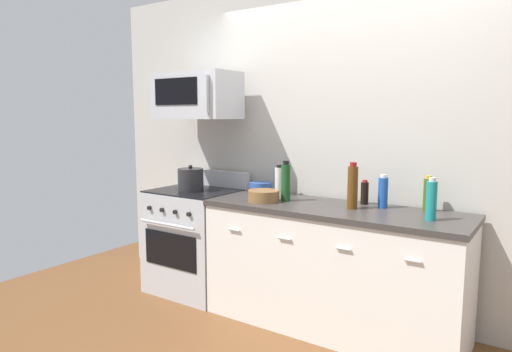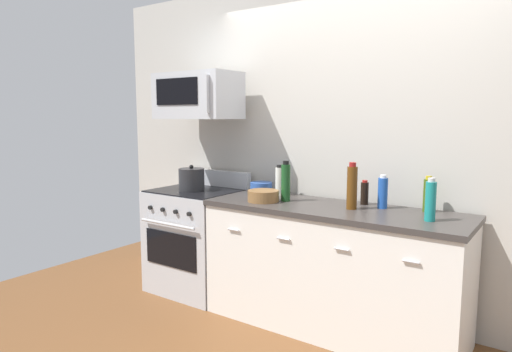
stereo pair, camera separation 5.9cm
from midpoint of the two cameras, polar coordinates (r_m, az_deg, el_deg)
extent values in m
plane|color=brown|center=(3.64, 8.86, -18.20)|extent=(6.01, 6.01, 0.00)
cube|color=#B7B2A8|center=(3.66, 12.02, 3.86)|extent=(5.01, 0.10, 2.70)
cube|color=silver|center=(3.47, 9.01, -11.64)|extent=(1.89, 0.62, 0.88)
cube|color=#383330|center=(3.35, 9.17, -4.19)|extent=(1.92, 0.65, 0.04)
cube|color=black|center=(3.39, 6.74, -19.25)|extent=(1.89, 0.02, 0.10)
cylinder|color=silver|center=(3.45, -3.29, -6.79)|extent=(0.10, 0.02, 0.02)
cylinder|color=silver|center=(3.21, 3.05, -7.88)|extent=(0.10, 0.02, 0.02)
cylinder|color=silver|center=(3.02, 10.34, -9.00)|extent=(0.10, 0.02, 0.02)
cylinder|color=silver|center=(2.88, 18.53, -10.09)|extent=(0.10, 0.02, 0.02)
cube|color=#B7BABF|center=(4.18, -8.01, -8.09)|extent=(0.76, 0.64, 0.91)
cube|color=black|center=(3.95, -11.18, -9.14)|extent=(0.58, 0.01, 0.30)
cylinder|color=#B7BABF|center=(3.87, -11.59, -5.98)|extent=(0.61, 0.02, 0.02)
cube|color=#B7BABF|center=(4.28, -5.55, -0.35)|extent=(0.76, 0.06, 0.16)
cube|color=black|center=(4.08, -8.13, -1.84)|extent=(0.73, 0.61, 0.01)
cylinder|color=black|center=(4.03, -13.68, -3.92)|extent=(0.04, 0.02, 0.04)
cylinder|color=black|center=(3.92, -12.18, -4.19)|extent=(0.04, 0.02, 0.04)
cylinder|color=black|center=(3.81, -10.59, -4.48)|extent=(0.04, 0.02, 0.04)
cylinder|color=black|center=(3.71, -8.90, -4.77)|extent=(0.04, 0.02, 0.04)
cube|color=#B7BABF|center=(4.06, -7.87, 9.94)|extent=(0.74, 0.40, 0.40)
cube|color=black|center=(3.96, -10.53, 10.41)|extent=(0.48, 0.01, 0.22)
cube|color=#B7BABF|center=(3.70, -6.67, 10.20)|extent=(0.02, 0.04, 0.30)
cylinder|color=silver|center=(3.77, 2.44, -0.69)|extent=(0.06, 0.06, 0.23)
cylinder|color=black|center=(3.75, 2.45, 1.23)|extent=(0.04, 0.04, 0.02)
cylinder|color=black|center=(3.48, 13.02, -2.12)|extent=(0.06, 0.06, 0.17)
cylinder|color=maroon|center=(3.47, 13.06, -0.63)|extent=(0.04, 0.04, 0.02)
cylinder|color=#197F7A|center=(3.05, 20.66, -2.96)|extent=(0.07, 0.07, 0.25)
cylinder|color=beige|center=(3.03, 20.78, -0.42)|extent=(0.04, 0.04, 0.02)
cylinder|color=#1E4CA5|center=(3.37, 15.19, -2.05)|extent=(0.07, 0.07, 0.22)
cylinder|color=silver|center=(3.35, 15.26, -0.02)|extent=(0.05, 0.05, 0.02)
cylinder|color=#385114|center=(3.35, 20.33, -2.26)|extent=(0.06, 0.06, 0.23)
cylinder|color=#B29919|center=(3.33, 20.43, -0.15)|extent=(0.04, 0.04, 0.02)
cylinder|color=#59330F|center=(3.27, 11.54, -1.46)|extent=(0.07, 0.07, 0.30)
cylinder|color=maroon|center=(3.25, 11.61, 1.44)|extent=(0.05, 0.05, 0.03)
cylinder|color=#19471E|center=(3.51, 3.29, -0.86)|extent=(0.07, 0.07, 0.29)
cylinder|color=black|center=(3.49, 3.31, 1.69)|extent=(0.05, 0.05, 0.03)
cylinder|color=#2D519E|center=(3.84, 0.17, -1.53)|extent=(0.19, 0.19, 0.10)
torus|color=#2D519E|center=(3.83, 0.17, -0.86)|extent=(0.19, 0.19, 0.01)
cylinder|color=#2D519E|center=(3.85, 0.17, -2.15)|extent=(0.10, 0.10, 0.01)
cylinder|color=brown|center=(3.50, 0.46, -2.51)|extent=(0.24, 0.24, 0.09)
torus|color=brown|center=(3.50, 0.46, -1.91)|extent=(0.24, 0.24, 0.01)
cylinder|color=brown|center=(3.51, 0.46, -3.10)|extent=(0.13, 0.13, 0.01)
cylinder|color=#262628|center=(4.02, -8.63, -0.46)|extent=(0.23, 0.23, 0.20)
sphere|color=black|center=(4.01, -8.66, 1.15)|extent=(0.04, 0.04, 0.04)
camera|label=1|loc=(0.03, -90.47, -0.06)|focal=31.83mm
camera|label=2|loc=(0.03, 89.53, 0.06)|focal=31.83mm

